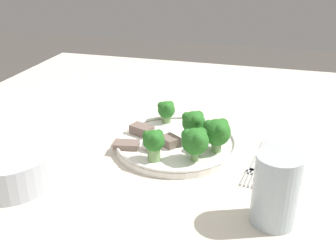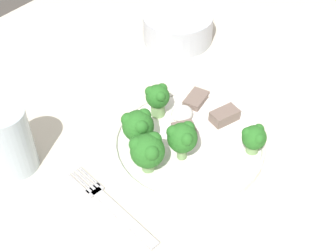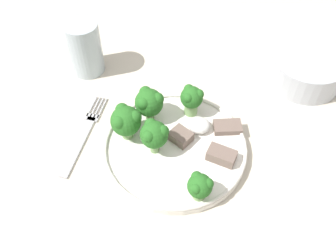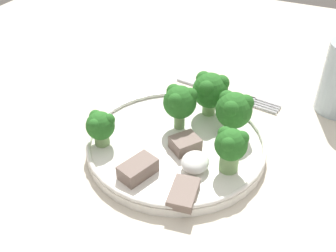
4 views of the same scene
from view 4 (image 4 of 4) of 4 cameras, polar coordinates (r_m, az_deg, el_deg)
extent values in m
cube|color=beige|center=(0.57, -0.59, -2.20)|extent=(1.25, 1.19, 0.03)
cylinder|color=brown|center=(1.41, -10.16, 5.37)|extent=(0.06, 0.06, 0.69)
cylinder|color=white|center=(0.53, 1.19, -2.84)|extent=(0.24, 0.24, 0.01)
torus|color=white|center=(0.53, 1.20, -2.09)|extent=(0.24, 0.24, 0.01)
cube|color=#B2B2B7|center=(0.66, 6.44, 5.38)|extent=(0.03, 0.13, 0.00)
cube|color=#B2B2B7|center=(0.64, 11.60, 3.64)|extent=(0.03, 0.02, 0.00)
cube|color=#B2B2B7|center=(0.63, 13.33, 2.49)|extent=(0.01, 0.05, 0.00)
cube|color=#B2B2B7|center=(0.63, 13.57, 2.78)|extent=(0.01, 0.05, 0.00)
cube|color=#B2B2B7|center=(0.64, 13.79, 3.06)|extent=(0.01, 0.05, 0.00)
cube|color=#B2B2B7|center=(0.64, 14.02, 3.34)|extent=(0.01, 0.05, 0.00)
cylinder|color=#7FA866|center=(0.55, 1.67, 0.96)|extent=(0.01, 0.01, 0.03)
sphere|color=#286B23|center=(0.53, 1.72, 3.48)|extent=(0.05, 0.05, 0.05)
sphere|color=#286B23|center=(0.52, 1.13, 3.68)|extent=(0.02, 0.02, 0.02)
sphere|color=#286B23|center=(0.53, 3.22, 4.48)|extent=(0.02, 0.02, 0.02)
sphere|color=#286B23|center=(0.54, 0.86, 5.06)|extent=(0.02, 0.02, 0.02)
cylinder|color=#7FA866|center=(0.49, 8.84, -5.08)|extent=(0.02, 0.02, 0.03)
sphere|color=#286B23|center=(0.47, 9.13, -2.67)|extent=(0.04, 0.04, 0.04)
sphere|color=#286B23|center=(0.46, 8.78, -2.67)|extent=(0.02, 0.02, 0.02)
sphere|color=#286B23|center=(0.47, 10.66, -1.74)|extent=(0.02, 0.02, 0.02)
sphere|color=#286B23|center=(0.47, 8.26, -1.09)|extent=(0.02, 0.02, 0.02)
cylinder|color=#7FA866|center=(0.53, -9.56, -1.81)|extent=(0.02, 0.02, 0.02)
sphere|color=#286B23|center=(0.52, -9.80, 0.05)|extent=(0.04, 0.04, 0.04)
sphere|color=#286B23|center=(0.50, -10.60, 0.12)|extent=(0.02, 0.02, 0.02)
sphere|color=#286B23|center=(0.51, -8.62, 0.88)|extent=(0.02, 0.02, 0.02)
sphere|color=#286B23|center=(0.52, -10.47, 1.41)|extent=(0.02, 0.02, 0.02)
cylinder|color=#7FA866|center=(0.58, 5.96, 2.76)|extent=(0.02, 0.02, 0.02)
sphere|color=#286B23|center=(0.57, 6.14, 5.16)|extent=(0.05, 0.05, 0.05)
sphere|color=#286B23|center=(0.55, 5.66, 5.42)|extent=(0.02, 0.02, 0.02)
sphere|color=#286B23|center=(0.56, 7.76, 6.21)|extent=(0.02, 0.02, 0.02)
sphere|color=#286B23|center=(0.57, 5.21, 6.81)|extent=(0.02, 0.02, 0.02)
cylinder|color=#7FA866|center=(0.55, 9.24, -0.12)|extent=(0.02, 0.02, 0.02)
sphere|color=#286B23|center=(0.53, 9.53, 2.26)|extent=(0.05, 0.05, 0.05)
sphere|color=#286B23|center=(0.51, 9.15, 2.44)|extent=(0.02, 0.02, 0.02)
sphere|color=#286B23|center=(0.53, 11.21, 3.33)|extent=(0.02, 0.02, 0.02)
sphere|color=#286B23|center=(0.53, 8.56, 3.99)|extent=(0.02, 0.02, 0.02)
cube|color=#756056|center=(0.48, -4.39, -6.23)|extent=(0.05, 0.04, 0.02)
cube|color=#756056|center=(0.45, 2.27, -9.70)|extent=(0.05, 0.04, 0.01)
cube|color=#756056|center=(0.51, 2.51, -2.58)|extent=(0.05, 0.04, 0.02)
ellipsoid|color=white|center=(0.48, 3.96, -5.26)|extent=(0.04, 0.03, 0.02)
camera|label=1|loc=(0.75, 73.28, 14.25)|focal=42.00mm
camera|label=2|loc=(0.94, -6.40, 48.88)|focal=50.00mm
camera|label=3|loc=(0.68, -47.67, 45.56)|focal=42.00mm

